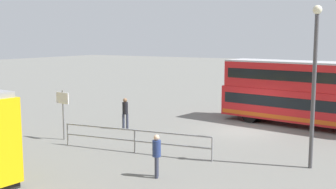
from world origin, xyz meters
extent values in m
plane|color=slate|center=(0.00, 0.00, 0.00)|extent=(160.00, 160.00, 0.00)
cube|color=red|center=(-2.85, -3.00, 1.27)|extent=(10.65, 3.91, 1.84)
cube|color=red|center=(-2.85, -3.00, 2.97)|extent=(10.33, 3.77, 1.56)
cube|color=black|center=(-2.85, -3.00, 1.49)|extent=(10.14, 3.87, 0.64)
cube|color=black|center=(-2.85, -3.00, 3.05)|extent=(9.82, 3.73, 0.60)
cube|color=#D85919|center=(-2.85, -3.00, 0.60)|extent=(10.45, 3.92, 0.24)
cube|color=#B2B2B7|center=(-2.85, -3.00, 3.81)|extent=(10.33, 3.77, 0.10)
cylinder|color=black|center=(0.34, -3.47, 0.50)|extent=(1.34, 2.49, 1.00)
cylinder|color=#33384C|center=(5.90, 3.03, 0.44)|extent=(0.14, 0.14, 0.89)
cylinder|color=#33384C|center=(6.07, 3.16, 0.44)|extent=(0.14, 0.14, 0.89)
cylinder|color=black|center=(5.98, 3.10, 1.23)|extent=(0.45, 0.45, 0.68)
sphere|color=#8C6647|center=(5.98, 3.10, 1.69)|extent=(0.24, 0.24, 0.24)
cylinder|color=#33384C|center=(-0.13, 9.40, 0.40)|extent=(0.14, 0.14, 0.80)
cylinder|color=#33384C|center=(-0.03, 9.21, 0.40)|extent=(0.14, 0.14, 0.80)
cylinder|color=navy|center=(-0.08, 9.31, 1.11)|extent=(0.43, 0.43, 0.62)
sphere|color=beige|center=(-0.08, 9.31, 1.53)|extent=(0.22, 0.22, 0.22)
cube|color=gray|center=(2.63, 6.91, 1.05)|extent=(7.29, 1.13, 0.06)
cube|color=gray|center=(2.63, 6.91, 0.55)|extent=(7.29, 1.13, 0.06)
cylinder|color=gray|center=(-1.01, 6.37, 0.53)|extent=(0.07, 0.07, 1.05)
cylinder|color=gray|center=(2.63, 6.91, 0.53)|extent=(0.07, 0.07, 1.05)
cylinder|color=gray|center=(6.27, 7.44, 0.53)|extent=(0.07, 0.07, 1.05)
cylinder|color=slate|center=(7.22, 6.72, 1.28)|extent=(0.10, 0.10, 2.57)
cube|color=white|center=(7.23, 6.76, 2.18)|extent=(0.93, 0.16, 0.58)
cylinder|color=#4C4C51|center=(-4.80, 5.15, 3.07)|extent=(0.16, 0.16, 6.14)
sphere|color=#F2EFCC|center=(-4.80, 5.15, 6.29)|extent=(0.36, 0.36, 0.36)
camera|label=1|loc=(-8.29, 22.24, 5.21)|focal=44.97mm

